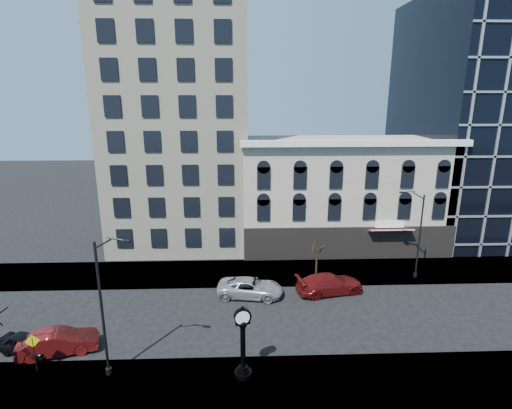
{
  "coord_description": "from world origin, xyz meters",
  "views": [
    {
      "loc": [
        0.86,
        -27.6,
        16.63
      ],
      "look_at": [
        2.0,
        4.0,
        8.0
      ],
      "focal_mm": 28.0,
      "sensor_mm": 36.0,
      "label": 1
    }
  ],
  "objects_px": {
    "street_clock": "(243,345)",
    "car_near_b": "(59,342)",
    "warning_sign": "(33,347)",
    "car_near_a": "(27,344)",
    "street_lamp_near": "(108,271)"
  },
  "relations": [
    {
      "from": "street_clock",
      "to": "warning_sign",
      "type": "xyz_separation_m",
      "value": [
        -12.76,
        0.81,
        -0.37
      ]
    },
    {
      "from": "street_lamp_near",
      "to": "car_near_b",
      "type": "distance_m",
      "value": 8.17
    },
    {
      "from": "car_near_a",
      "to": "street_lamp_near",
      "type": "bearing_deg",
      "value": -90.89
    },
    {
      "from": "street_clock",
      "to": "warning_sign",
      "type": "height_order",
      "value": "street_clock"
    },
    {
      "from": "warning_sign",
      "to": "car_near_a",
      "type": "bearing_deg",
      "value": 112.64
    },
    {
      "from": "street_clock",
      "to": "car_near_a",
      "type": "xyz_separation_m",
      "value": [
        -14.37,
        2.86,
        -1.57
      ]
    },
    {
      "from": "car_near_a",
      "to": "street_clock",
      "type": "bearing_deg",
      "value": -81.36
    },
    {
      "from": "street_lamp_near",
      "to": "car_near_a",
      "type": "xyz_separation_m",
      "value": [
        -6.78,
        2.58,
        -6.34
      ]
    },
    {
      "from": "street_clock",
      "to": "warning_sign",
      "type": "relative_size",
      "value": 1.84
    },
    {
      "from": "street_clock",
      "to": "car_near_b",
      "type": "bearing_deg",
      "value": 153.03
    },
    {
      "from": "street_clock",
      "to": "car_near_b",
      "type": "relative_size",
      "value": 0.95
    },
    {
      "from": "street_lamp_near",
      "to": "car_near_a",
      "type": "height_order",
      "value": "street_lamp_near"
    },
    {
      "from": "street_lamp_near",
      "to": "car_near_a",
      "type": "relative_size",
      "value": 2.29
    },
    {
      "from": "warning_sign",
      "to": "street_clock",
      "type": "bearing_deg",
      "value": -19.18
    },
    {
      "from": "street_clock",
      "to": "car_near_b",
      "type": "distance_m",
      "value": 12.66
    }
  ]
}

